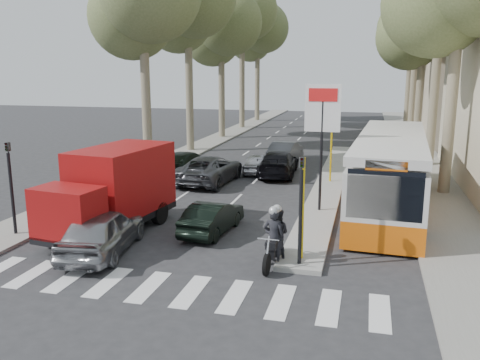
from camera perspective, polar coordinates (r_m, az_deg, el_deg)
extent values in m
plane|color=#28282B|center=(18.55, -2.79, -7.22)|extent=(120.00, 120.00, 0.00)
cube|color=gray|center=(42.29, 18.79, 3.35)|extent=(3.20, 70.00, 0.12)
cube|color=gray|center=(47.00, -2.15, 4.85)|extent=(2.40, 64.00, 0.12)
cube|color=gray|center=(28.43, 10.05, -0.28)|extent=(1.50, 26.00, 0.16)
cylinder|color=yellow|center=(16.43, 7.04, -3.49)|extent=(0.10, 0.10, 3.50)
cylinder|color=yellow|center=(22.23, 9.02, 0.64)|extent=(0.10, 0.10, 3.50)
cylinder|color=yellow|center=(28.12, 10.18, 3.05)|extent=(0.10, 0.10, 3.50)
cylinder|color=black|center=(22.08, 9.10, 2.80)|extent=(0.12, 0.12, 5.20)
cube|color=white|center=(21.84, 9.28, 7.98)|extent=(1.50, 0.10, 2.00)
cube|color=red|center=(21.74, 9.31, 9.41)|extent=(1.20, 0.02, 0.55)
cylinder|color=black|center=(15.99, 6.79, -4.48)|extent=(0.12, 0.12, 3.20)
imported|color=black|center=(15.63, 6.93, 0.79)|extent=(0.16, 0.41, 1.00)
cylinder|color=black|center=(20.75, -24.22, -1.58)|extent=(0.12, 0.12, 3.20)
imported|color=black|center=(20.47, -24.59, 2.50)|extent=(0.16, 0.41, 1.00)
cylinder|color=#6B604C|center=(31.63, -10.49, 8.52)|extent=(0.56, 0.56, 8.40)
sphere|color=#4B5932|center=(32.68, -12.07, 17.54)|extent=(5.20, 5.20, 5.20)
cylinder|color=#6B604C|center=(39.05, -5.70, 9.77)|extent=(0.56, 0.56, 8.96)
sphere|color=#4B5932|center=(40.10, -6.98, 17.59)|extent=(5.20, 5.20, 5.20)
cylinder|color=#6B604C|center=(46.61, -2.07, 9.72)|extent=(0.56, 0.56, 8.12)
sphere|color=#4B5932|center=(47.51, -3.11, 15.71)|extent=(5.20, 5.20, 5.20)
sphere|color=#4B5932|center=(45.72, -1.29, 17.32)|extent=(5.80, 5.80, 5.80)
sphere|color=#4B5932|center=(47.84, -1.51, 18.49)|extent=(4.80, 4.80, 4.80)
cylinder|color=#6B604C|center=(54.33, 0.23, 10.85)|extent=(0.56, 0.56, 9.52)
sphere|color=#4B5932|center=(55.31, -0.66, 16.86)|extent=(5.20, 5.20, 5.20)
sphere|color=#4B5932|center=(53.62, 1.00, 18.46)|extent=(5.80, 5.80, 5.80)
cylinder|color=#6B604C|center=(62.15, 1.95, 10.65)|extent=(0.56, 0.56, 8.68)
sphere|color=#4B5932|center=(63.02, 1.19, 15.47)|extent=(5.20, 5.20, 5.20)
sphere|color=#4B5932|center=(61.33, 2.69, 16.70)|extent=(5.80, 5.80, 5.80)
sphere|color=#4B5932|center=(63.43, 2.42, 17.68)|extent=(4.80, 4.80, 4.80)
cylinder|color=#6B604C|center=(27.04, 22.55, 7.17)|extent=(0.56, 0.56, 8.40)
sphere|color=#4B5932|center=(27.61, 21.13, 18.00)|extent=(5.20, 5.20, 5.20)
cylinder|color=#6B604C|center=(34.95, 20.97, 8.96)|extent=(0.56, 0.56, 9.24)
sphere|color=#4B5932|center=(35.64, 19.91, 18.15)|extent=(5.20, 5.20, 5.20)
cylinder|color=#6B604C|center=(42.92, 19.45, 8.62)|extent=(0.56, 0.56, 7.84)
sphere|color=#4B5932|center=(43.45, 18.49, 15.02)|extent=(5.20, 5.20, 5.20)
sphere|color=#4B5932|center=(42.30, 21.40, 16.43)|extent=(5.80, 5.80, 5.80)
sphere|color=#4B5932|center=(44.22, 20.28, 17.76)|extent=(4.80, 4.80, 4.80)
cylinder|color=#6B604C|center=(50.87, 18.85, 9.78)|extent=(0.56, 0.56, 8.96)
sphere|color=#4B5932|center=(51.50, 18.08, 15.92)|extent=(5.20, 5.20, 5.20)
sphere|color=#4B5932|center=(50.36, 20.54, 17.31)|extent=(5.80, 5.80, 5.80)
cylinder|color=#6B604C|center=(58.86, 18.35, 9.80)|extent=(0.56, 0.56, 8.40)
sphere|color=#4B5932|center=(59.45, 17.67, 14.79)|extent=(5.20, 5.20, 5.20)
sphere|color=#4B5932|center=(58.25, 19.76, 15.90)|extent=(5.80, 5.80, 5.80)
sphere|color=#4B5932|center=(60.19, 18.98, 16.97)|extent=(4.80, 4.80, 4.80)
imported|color=gray|center=(18.08, -15.22, -5.54)|extent=(2.47, 4.83, 1.57)
imported|color=black|center=(19.64, -3.13, -4.21)|extent=(1.66, 3.84, 1.23)
imported|color=#45474C|center=(28.25, -3.41, 1.21)|extent=(2.85, 5.59, 1.51)
imported|color=black|center=(30.14, 4.30, 1.88)|extent=(2.38, 5.23, 1.48)
imported|color=#AAACB2|center=(30.91, 1.90, 1.91)|extent=(1.70, 3.65, 1.21)
imported|color=#4B4C52|center=(34.37, 5.15, 3.15)|extent=(1.92, 4.55, 1.46)
imported|color=black|center=(30.31, -6.11, 1.86)|extent=(2.43, 5.11, 1.44)
cube|color=black|center=(20.10, -14.22, -4.35)|extent=(3.04, 6.35, 0.25)
cylinder|color=black|center=(19.26, -20.24, -5.81)|extent=(0.43, 0.95, 0.92)
cylinder|color=black|center=(18.00, -15.38, -6.74)|extent=(0.43, 0.95, 0.92)
cylinder|color=black|center=(22.13, -13.57, -3.06)|extent=(0.43, 0.95, 0.92)
cylinder|color=black|center=(21.04, -9.03, -3.66)|extent=(0.43, 0.95, 0.92)
cube|color=maroon|center=(18.10, -18.72, -3.48)|extent=(2.41, 1.71, 1.73)
cube|color=black|center=(17.57, -20.16, -3.36)|extent=(2.03, 0.35, 0.92)
cube|color=maroon|center=(20.39, -13.09, 0.08)|extent=(2.89, 4.55, 2.54)
cube|color=#D55A0B|center=(23.99, 16.33, -1.63)|extent=(3.61, 13.02, 1.01)
cube|color=silver|center=(23.71, 16.52, 1.52)|extent=(3.61, 13.02, 1.68)
cube|color=black|center=(23.65, 16.57, 2.32)|extent=(3.60, 12.51, 0.95)
cube|color=silver|center=(23.52, 16.71, 4.47)|extent=(3.61, 13.02, 0.34)
cube|color=black|center=(17.41, 15.92, -1.69)|extent=(2.46, 0.22, 1.68)
cube|color=#D55A0B|center=(17.21, 16.12, 1.49)|extent=(1.34, 0.15, 0.36)
cylinder|color=black|center=(20.11, 12.27, -4.41)|extent=(0.38, 1.09, 1.07)
cylinder|color=black|center=(20.05, 19.58, -4.91)|extent=(0.38, 1.09, 1.07)
cylinder|color=black|center=(27.83, 13.95, 0.17)|extent=(0.38, 1.09, 1.07)
cylinder|color=black|center=(27.79, 19.21, -0.18)|extent=(0.38, 1.09, 1.07)
cylinder|color=black|center=(15.78, 3.01, -9.46)|extent=(0.15, 0.70, 0.70)
cylinder|color=black|center=(17.27, 4.38, -7.52)|extent=(0.15, 0.70, 0.70)
cylinder|color=silver|center=(15.70, 3.10, -7.96)|extent=(0.09, 0.44, 0.87)
cube|color=black|center=(16.52, 3.78, -7.92)|extent=(0.29, 0.83, 0.33)
cube|color=black|center=(16.22, 3.61, -7.20)|extent=(0.35, 0.51, 0.24)
cube|color=black|center=(16.74, 4.06, -6.81)|extent=(0.35, 0.73, 0.13)
cylinder|color=silver|center=(15.64, 3.17, -6.68)|extent=(0.68, 0.08, 0.04)
imported|color=black|center=(16.36, 3.81, -6.35)|extent=(0.69, 0.48, 1.83)
imported|color=black|center=(16.78, 4.16, -6.07)|extent=(0.86, 0.51, 1.72)
sphere|color=#B2B2B7|center=(16.05, 3.80, -3.49)|extent=(0.31, 0.31, 0.31)
sphere|color=#B2B2B7|center=(16.50, 4.18, -3.29)|extent=(0.31, 0.31, 0.31)
imported|color=#3E3048|center=(28.05, 18.17, 1.26)|extent=(1.26, 1.14, 1.97)
imported|color=#69574E|center=(27.80, 18.19, 0.89)|extent=(1.20, 0.86, 1.71)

